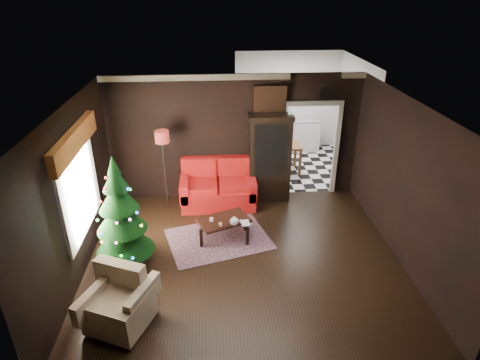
{
  "coord_description": "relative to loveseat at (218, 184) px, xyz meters",
  "views": [
    {
      "loc": [
        -0.49,
        -5.87,
        4.47
      ],
      "look_at": [
        0.0,
        0.9,
        1.15
      ],
      "focal_mm": 30.24,
      "sensor_mm": 36.0,
      "label": 1
    }
  ],
  "objects": [
    {
      "name": "wall_back",
      "position": [
        0.4,
        0.45,
        0.9
      ],
      "size": [
        5.5,
        0.0,
        5.5
      ],
      "primitive_type": "plane",
      "rotation": [
        1.57,
        0.0,
        0.0
      ],
      "color": "black",
      "rests_on": "ground"
    },
    {
      "name": "painting",
      "position": [
        1.15,
        0.41,
        1.75
      ],
      "size": [
        0.62,
        0.05,
        0.52
      ],
      "primitive_type": "cube",
      "color": "#C2793F",
      "rests_on": "wall_back"
    },
    {
      "name": "loveseat",
      "position": [
        0.0,
        0.0,
        0.0
      ],
      "size": [
        1.7,
        0.9,
        1.0
      ],
      "primitive_type": null,
      "color": "maroon",
      "rests_on": "ground"
    },
    {
      "name": "wall_right",
      "position": [
        3.15,
        -2.05,
        0.9
      ],
      "size": [
        0.0,
        5.5,
        5.5
      ],
      "primitive_type": "plane",
      "rotation": [
        1.57,
        0.0,
        -1.57
      ],
      "color": "black",
      "rests_on": "ground"
    },
    {
      "name": "left_window",
      "position": [
        -2.31,
        -1.85,
        0.95
      ],
      "size": [
        0.05,
        1.6,
        1.4
      ],
      "primitive_type": "cube",
      "color": "white",
      "rests_on": "wall_left"
    },
    {
      "name": "rug",
      "position": [
        -0.03,
        -1.39,
        -0.49
      ],
      "size": [
        2.18,
        1.83,
        0.01
      ],
      "primitive_type": "cube",
      "rotation": [
        0.0,
        0.0,
        0.28
      ],
      "color": "#4A3844",
      "rests_on": "ground"
    },
    {
      "name": "kitchen_table",
      "position": [
        1.8,
        1.65,
        -0.12
      ],
      "size": [
        0.7,
        0.7,
        0.75
      ],
      "primitive_type": null,
      "color": "brown",
      "rests_on": "ground"
    },
    {
      "name": "wall_left",
      "position": [
        -2.35,
        -2.05,
        0.9
      ],
      "size": [
        0.0,
        5.5,
        5.5
      ],
      "primitive_type": "plane",
      "rotation": [
        1.57,
        0.0,
        1.57
      ],
      "color": "black",
      "rests_on": "ground"
    },
    {
      "name": "cup_a",
      "position": [
        -0.16,
        -1.4,
        -0.03
      ],
      "size": [
        0.08,
        0.08,
        0.06
      ],
      "primitive_type": "cylinder",
      "rotation": [
        0.0,
        0.0,
        0.16
      ],
      "color": "white",
      "rests_on": "coffee_table"
    },
    {
      "name": "book",
      "position": [
        0.39,
        -1.55,
        0.04
      ],
      "size": [
        0.16,
        0.04,
        0.22
      ],
      "primitive_type": "imported",
      "rotation": [
        0.0,
        0.0,
        0.16
      ],
      "color": "#8F7C5A",
      "rests_on": "coffee_table"
    },
    {
      "name": "kitchen_floor",
      "position": [
        2.1,
        1.95,
        -0.5
      ],
      "size": [
        3.0,
        3.0,
        0.0
      ],
      "primitive_type": "plane",
      "color": "white",
      "rests_on": "ground"
    },
    {
      "name": "wall_front",
      "position": [
        0.4,
        -4.55,
        0.9
      ],
      "size": [
        5.5,
        0.0,
        5.5
      ],
      "primitive_type": "plane",
      "rotation": [
        -1.57,
        0.0,
        0.0
      ],
      "color": "black",
      "rests_on": "ground"
    },
    {
      "name": "valance",
      "position": [
        -2.23,
        -1.85,
        1.77
      ],
      "size": [
        0.12,
        2.1,
        0.35
      ],
      "primitive_type": "cube",
      "color": "#A45B27",
      "rests_on": "wall_left"
    },
    {
      "name": "teapot",
      "position": [
        0.26,
        -1.58,
        0.02
      ],
      "size": [
        0.23,
        0.23,
        0.17
      ],
      "primitive_type": null,
      "rotation": [
        0.0,
        0.0,
        -0.31
      ],
      "color": "silver",
      "rests_on": "coffee_table"
    },
    {
      "name": "curio_cabinet",
      "position": [
        1.15,
        0.22,
        0.45
      ],
      "size": [
        0.9,
        0.45,
        1.9
      ],
      "primitive_type": null,
      "color": "black",
      "rests_on": "ground"
    },
    {
      "name": "wall_clock",
      "position": [
        2.35,
        0.4,
        1.88
      ],
      "size": [
        0.32,
        0.32,
        0.06
      ],
      "primitive_type": "cylinder",
      "color": "white",
      "rests_on": "wall_back"
    },
    {
      "name": "christmas_tree",
      "position": [
        -1.65,
        -2.04,
        0.55
      ],
      "size": [
        1.31,
        1.31,
        1.91
      ],
      "primitive_type": null,
      "rotation": [
        0.0,
        0.0,
        -0.41
      ],
      "color": "#143518",
      "rests_on": "ground"
    },
    {
      "name": "floor_lamp",
      "position": [
        -1.12,
        -0.05,
        0.33
      ],
      "size": [
        0.39,
        0.39,
        1.89
      ],
      "primitive_type": null,
      "rotation": [
        0.0,
        0.0,
        -0.25
      ],
      "color": "black",
      "rests_on": "ground"
    },
    {
      "name": "armchair",
      "position": [
        -1.48,
        -3.45,
        -0.04
      ],
      "size": [
        1.08,
        1.08,
        0.84
      ],
      "primitive_type": null,
      "rotation": [
        0.0,
        0.0,
        -0.41
      ],
      "color": "tan",
      "rests_on": "ground"
    },
    {
      "name": "doorway",
      "position": [
        2.1,
        0.45,
        0.55
      ],
      "size": [
        1.1,
        0.1,
        2.1
      ],
      "primitive_type": null,
      "color": "beige",
      "rests_on": "ground"
    },
    {
      "name": "kitchen_counter",
      "position": [
        2.1,
        3.15,
        -0.05
      ],
      "size": [
        1.8,
        0.6,
        0.9
      ],
      "primitive_type": "cube",
      "color": "white",
      "rests_on": "ground"
    },
    {
      "name": "kitchen_window",
      "position": [
        2.1,
        3.4,
        1.2
      ],
      "size": [
        0.7,
        0.06,
        0.7
      ],
      "primitive_type": "cube",
      "color": "white",
      "rests_on": "ground"
    },
    {
      "name": "cup_b",
      "position": [
        0.01,
        -1.58,
        -0.04
      ],
      "size": [
        0.08,
        0.08,
        0.05
      ],
      "primitive_type": "cylinder",
      "rotation": [
        0.0,
        0.0,
        0.36
      ],
      "color": "#EFF1CE",
      "rests_on": "coffee_table"
    },
    {
      "name": "floor",
      "position": [
        0.4,
        -2.05,
        -0.5
      ],
      "size": [
        5.5,
        5.5,
        0.0
      ],
      "primitive_type": "plane",
      "color": "black",
      "rests_on": "ground"
    },
    {
      "name": "coffee_table",
      "position": [
        0.08,
        -1.36,
        -0.28
      ],
      "size": [
        1.09,
        0.89,
        0.42
      ],
      "primitive_type": null,
      "rotation": [
        0.0,
        0.0,
        0.41
      ],
      "color": "black",
      "rests_on": "rug"
    },
    {
      "name": "ceiling",
      "position": [
        0.4,
        -2.05,
        2.3
      ],
      "size": [
        5.5,
        5.5,
        0.0
      ],
      "primitive_type": "plane",
      "rotation": [
        3.14,
        0.0,
        0.0
      ],
      "color": "white",
      "rests_on": "ground"
    }
  ]
}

